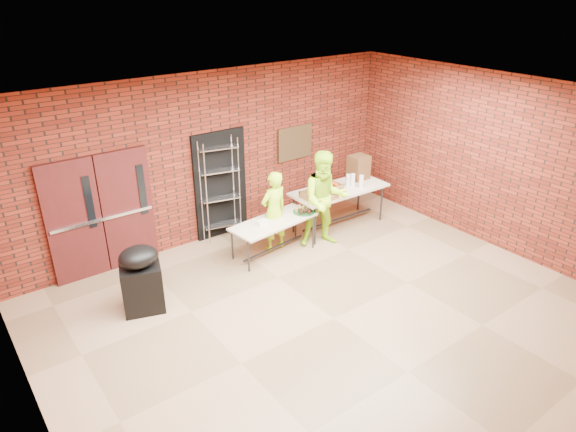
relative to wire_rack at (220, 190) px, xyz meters
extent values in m
cube|color=olive|center=(-0.02, -3.32, -1.02)|extent=(8.00, 7.00, 0.04)
cube|color=silver|center=(-0.02, -3.32, 2.22)|extent=(8.00, 7.00, 0.04)
cube|color=maroon|center=(-0.02, 0.20, 0.60)|extent=(8.00, 0.04, 3.20)
cube|color=maroon|center=(-4.04, -3.32, 0.60)|extent=(0.04, 7.00, 3.20)
cube|color=maroon|center=(4.00, -3.32, 0.60)|extent=(0.04, 7.00, 3.20)
cube|color=#431313|center=(-2.67, 0.12, 0.05)|extent=(0.88, 0.08, 2.10)
cube|color=#431313|center=(-1.77, 0.12, 0.05)|extent=(0.88, 0.08, 2.10)
cube|color=black|center=(-2.39, 0.07, 0.35)|extent=(0.12, 0.02, 0.90)
cube|color=black|center=(-1.49, 0.07, 0.35)|extent=(0.12, 0.02, 0.90)
cube|color=#BBBAC2|center=(-2.22, 0.06, 0.00)|extent=(1.70, 0.04, 0.05)
cube|color=black|center=(0.08, 0.14, 0.05)|extent=(1.10, 0.06, 2.10)
cube|color=#3F2F19|center=(1.88, 0.13, 0.55)|extent=(0.85, 0.04, 0.70)
cube|color=beige|center=(0.42, -1.13, -0.35)|extent=(1.69, 0.86, 0.04)
cube|color=#2C2C30|center=(0.42, -1.13, -0.89)|extent=(1.44, 0.20, 0.03)
cylinder|color=#2C2C30|center=(-0.30, -0.86, -0.68)|extent=(0.03, 0.03, 0.63)
cylinder|color=#2C2C30|center=(1.14, -0.86, -0.68)|extent=(0.03, 0.03, 0.63)
cylinder|color=#2C2C30|center=(-0.30, -1.40, -0.68)|extent=(0.03, 0.03, 0.63)
cylinder|color=#2C2C30|center=(1.14, -1.40, -0.68)|extent=(0.03, 0.03, 0.63)
cube|color=beige|center=(2.15, -0.98, -0.19)|extent=(2.04, 0.90, 0.04)
cube|color=#2C2C30|center=(2.15, -0.98, -0.87)|extent=(1.79, 0.09, 0.03)
cylinder|color=#2C2C30|center=(1.26, -0.65, -0.61)|extent=(0.04, 0.04, 0.78)
cylinder|color=#2C2C30|center=(3.05, -0.65, -0.61)|extent=(0.04, 0.04, 0.78)
cylinder|color=#2C2C30|center=(1.26, -1.32, -0.61)|extent=(0.04, 0.04, 0.78)
cylinder|color=#2C2C30|center=(3.05, -1.32, -0.61)|extent=(0.04, 0.04, 0.78)
cube|color=#95653C|center=(1.46, -1.04, -0.13)|extent=(0.48, 0.37, 0.07)
cube|color=#95653C|center=(1.91, -0.93, -0.13)|extent=(0.49, 0.38, 0.08)
cube|color=#95653C|center=(1.59, -1.21, -0.14)|extent=(0.40, 0.31, 0.06)
cylinder|color=#13471B|center=(1.10, -1.17, -0.32)|extent=(0.42, 0.42, 0.02)
cube|color=white|center=(0.20, -1.12, -0.30)|extent=(0.20, 0.13, 0.07)
cube|color=#54361D|center=(2.83, -0.81, 0.08)|extent=(0.38, 0.34, 0.50)
cylinder|color=white|center=(2.44, -1.06, -0.04)|extent=(0.09, 0.09, 0.27)
cylinder|color=white|center=(2.53, -1.21, -0.04)|extent=(0.09, 0.09, 0.26)
cylinder|color=white|center=(2.38, -0.99, -0.05)|extent=(0.08, 0.08, 0.25)
cube|color=black|center=(-2.19, -1.36, -0.62)|extent=(0.72, 0.65, 0.76)
ellipsoid|color=black|center=(-2.19, -1.36, -0.08)|extent=(0.71, 0.66, 0.32)
imported|color=#B3F41B|center=(0.54, -0.99, -0.23)|extent=(0.59, 0.41, 1.54)
imported|color=#B3F41B|center=(1.42, -1.39, -0.08)|extent=(1.11, 1.01, 1.85)
camera|label=1|loc=(-4.38, -7.97, 3.70)|focal=32.00mm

